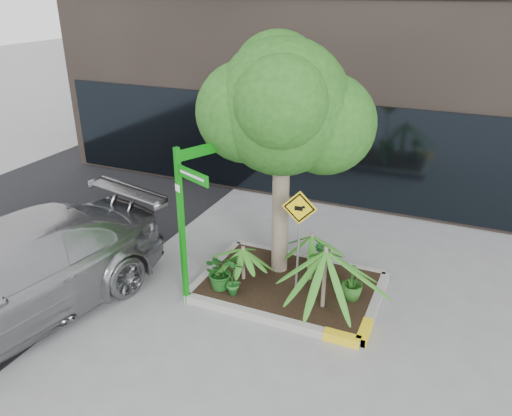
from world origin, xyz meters
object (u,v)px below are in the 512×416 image
at_px(cattle_sign, 299,225).
at_px(tree, 283,107).
at_px(parked_car, 5,279).
at_px(street_sign_post, 185,212).

bearing_deg(cattle_sign, tree, 125.12).
height_order(tree, parked_car, tree).
relative_size(parked_car, cattle_sign, 2.89).
height_order(street_sign_post, cattle_sign, street_sign_post).
bearing_deg(parked_car, street_sign_post, 46.45).
distance_m(parked_car, street_sign_post, 3.17).
distance_m(tree, cattle_sign, 2.06).
bearing_deg(cattle_sign, parked_car, -155.61).
relative_size(parked_car, street_sign_post, 1.96).
distance_m(street_sign_post, cattle_sign, 1.95).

